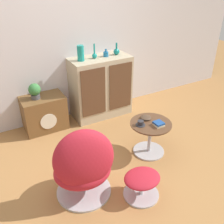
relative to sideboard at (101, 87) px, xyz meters
The scene contains 15 objects.
ground_plane 1.51m from the sideboard, 104.72° to the right, with size 12.00×12.00×0.00m, color #A87542.
wall_back 0.93m from the sideboard, 144.85° to the left, with size 6.40×0.06×2.60m.
sideboard is the anchor object (origin of this frame).
tv_console 0.96m from the sideboard, behind, with size 0.61×0.41×0.52m.
egg_chair 1.78m from the sideboard, 122.75° to the right, with size 0.70×0.65×0.87m.
ottoman 1.86m from the sideboard, 103.52° to the right, with size 0.40×0.39×0.29m.
coffee_table 1.24m from the sideboard, 85.85° to the right, with size 0.53×0.53×0.45m.
vase_leftmost 0.67m from the sideboard, behind, with size 0.10×0.10×0.22m.
vase_inner_left 0.55m from the sideboard, behind, with size 0.08×0.08×0.22m.
vase_inner_right 0.53m from the sideboard, ahead, with size 0.08×0.08×0.11m.
vase_rightmost 0.61m from the sideboard, ahead, with size 0.09×0.09×0.18m.
potted_plant 1.04m from the sideboard, behind, with size 0.17×0.17×0.23m.
teacup 1.19m from the sideboard, 92.60° to the right, with size 0.12×0.12×0.06m.
book_stack 1.32m from the sideboard, 84.13° to the right, with size 0.12×0.12×0.05m.
bowl 1.10m from the sideboard, 85.30° to the right, with size 0.14×0.14×0.04m.
Camera 1 is at (-1.33, -2.03, 2.20)m, focal length 42.00 mm.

